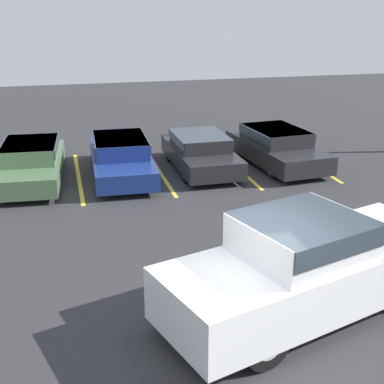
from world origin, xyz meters
The scene contains 10 objects.
ground_plane centered at (0.00, 0.00, 0.00)m, with size 60.00×60.00×0.00m, color #2D2D30.
stall_stripe_c centered at (-2.29, 9.45, 0.00)m, with size 0.12×5.31×0.01m, color yellow.
stall_stripe_d centered at (0.32, 9.45, 0.00)m, with size 0.12×5.31×0.01m, color yellow.
stall_stripe_e centered at (2.94, 9.45, 0.00)m, with size 0.12×5.31×0.01m, color yellow.
stall_stripe_f centered at (5.56, 9.45, 0.00)m, with size 0.12×5.31×0.01m, color yellow.
pickup_truck centered at (1.37, 0.50, 0.92)m, with size 5.98×3.57×1.87m.
parked_sedan_b centered at (-3.69, 9.38, 0.65)m, with size 2.08×4.63×1.22m.
parked_sedan_c centered at (-0.93, 9.32, 0.66)m, with size 1.98×4.81×1.23m.
parked_sedan_d centered at (1.70, 9.33, 0.63)m, with size 1.82×4.22×1.18m.
parked_sedan_e centered at (4.35, 9.24, 0.66)m, with size 2.27×4.66×1.24m.
Camera 1 is at (-2.74, -7.15, 5.30)m, focal length 50.00 mm.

